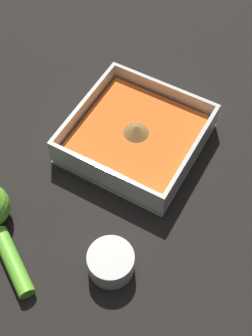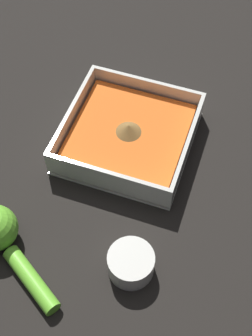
{
  "view_description": "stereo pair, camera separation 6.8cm",
  "coord_description": "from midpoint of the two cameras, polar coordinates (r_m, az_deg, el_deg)",
  "views": [
    {
      "loc": [
        0.19,
        -0.38,
        0.59
      ],
      "look_at": [
        0.01,
        -0.05,
        0.03
      ],
      "focal_mm": 50.0,
      "sensor_mm": 36.0,
      "label": 1
    },
    {
      "loc": [
        0.13,
        -0.4,
        0.59
      ],
      "look_at": [
        0.01,
        -0.05,
        0.03
      ],
      "focal_mm": 50.0,
      "sensor_mm": 36.0,
      "label": 2
    }
  ],
  "objects": [
    {
      "name": "square_dish",
      "position": [
        0.72,
        3.91,
        3.54
      ],
      "size": [
        0.19,
        0.19,
        0.05
      ],
      "color": "silver",
      "rests_on": "ground_plane"
    },
    {
      "name": "ground_plane",
      "position": [
        0.73,
        4.14,
        1.67
      ],
      "size": [
        4.0,
        4.0,
        0.0
      ],
      "primitive_type": "plane",
      "color": "black"
    },
    {
      "name": "spice_bowl",
      "position": [
        0.62,
        1.34,
        -11.75
      ],
      "size": [
        0.06,
        0.06,
        0.04
      ],
      "color": "silver",
      "rests_on": "ground_plane"
    }
  ]
}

